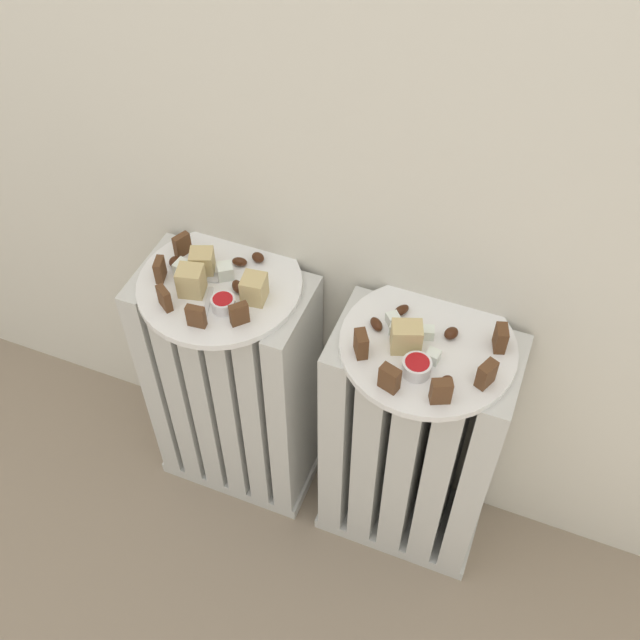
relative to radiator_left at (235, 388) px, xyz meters
name	(u,v)px	position (x,y,z in m)	size (l,w,h in m)	color
ground_plane	(267,608)	(0.18, -0.28, -0.28)	(6.00, 6.00, 0.00)	gray
radiator_left	(235,388)	(0.00, 0.00, 0.00)	(0.32, 0.18, 0.56)	silver
radiator_right	(411,447)	(0.36, 0.00, 0.00)	(0.32, 0.18, 0.56)	silver
plate_left	(220,285)	(0.00, 0.00, 0.29)	(0.28, 0.28, 0.01)	white
plate_right	(428,346)	(0.36, 0.00, 0.29)	(0.28, 0.28, 0.01)	white
dark_cake_slice_left_0	(182,245)	(-0.09, 0.04, 0.32)	(0.03, 0.01, 0.04)	#56351E
dark_cake_slice_left_1	(160,269)	(-0.09, -0.03, 0.32)	(0.03, 0.01, 0.04)	#56351E
dark_cake_slice_left_2	(164,298)	(-0.05, -0.08, 0.32)	(0.03, 0.01, 0.04)	#56351E
dark_cake_slice_left_3	(196,316)	(0.01, -0.10, 0.32)	(0.03, 0.01, 0.04)	#56351E
dark_cake_slice_left_4	(239,314)	(0.07, -0.07, 0.32)	(0.03, 0.01, 0.04)	#56351E
marble_cake_slice_left_0	(191,281)	(-0.03, -0.04, 0.32)	(0.04, 0.04, 0.05)	tan
marble_cake_slice_left_1	(202,262)	(-0.04, 0.02, 0.32)	(0.04, 0.04, 0.04)	tan
marble_cake_slice_left_2	(254,289)	(0.07, -0.01, 0.32)	(0.04, 0.04, 0.05)	tan
turkish_delight_left_0	(225,271)	(0.00, 0.02, 0.31)	(0.03, 0.03, 0.03)	white
turkish_delight_left_1	(183,269)	(-0.06, 0.00, 0.31)	(0.03, 0.03, 0.03)	white
medjool_date_left_0	(240,262)	(0.01, 0.05, 0.30)	(0.03, 0.02, 0.02)	#3D1E0F
medjool_date_left_1	(237,287)	(0.04, -0.01, 0.31)	(0.03, 0.02, 0.02)	#3D1E0F
medjool_date_left_2	(175,261)	(-0.09, 0.01, 0.31)	(0.02, 0.02, 0.02)	#3D1E0F
medjool_date_left_3	(258,257)	(0.04, 0.07, 0.31)	(0.02, 0.02, 0.02)	#3D1E0F
jam_bowl_left	(223,303)	(0.03, -0.05, 0.31)	(0.04, 0.04, 0.02)	white
dark_cake_slice_right_0	(361,344)	(0.27, -0.06, 0.32)	(0.03, 0.02, 0.04)	#56351E
dark_cake_slice_right_1	(390,378)	(0.33, -0.10, 0.32)	(0.03, 0.02, 0.04)	#56351E
dark_cake_slice_right_2	(441,391)	(0.41, -0.10, 0.32)	(0.03, 0.02, 0.04)	#56351E
dark_cake_slice_right_3	(486,374)	(0.46, -0.04, 0.32)	(0.03, 0.02, 0.04)	#56351E
dark_cake_slice_right_4	(501,338)	(0.46, 0.03, 0.32)	(0.03, 0.02, 0.04)	#56351E
marble_cake_slice_right_0	(406,337)	(0.33, -0.02, 0.32)	(0.05, 0.03, 0.05)	tan
turkish_delight_right_0	(428,333)	(0.36, 0.01, 0.31)	(0.02, 0.02, 0.02)	white
turkish_delight_right_1	(433,356)	(0.38, -0.03, 0.31)	(0.02, 0.02, 0.02)	white
turkish_delight_right_2	(393,319)	(0.30, 0.02, 0.31)	(0.02, 0.02, 0.02)	white
turkish_delight_right_3	(396,328)	(0.31, 0.00, 0.31)	(0.02, 0.02, 0.02)	white
medjool_date_right_0	(451,333)	(0.39, 0.03, 0.31)	(0.03, 0.02, 0.02)	#3D1E0F
medjool_date_right_1	(446,381)	(0.41, -0.07, 0.30)	(0.02, 0.02, 0.02)	#3D1E0F
medjool_date_right_2	(401,310)	(0.30, 0.04, 0.30)	(0.03, 0.02, 0.01)	#3D1E0F
medjool_date_right_3	(376,324)	(0.28, 0.00, 0.30)	(0.03, 0.02, 0.02)	#3D1E0F
jam_bowl_right	(417,366)	(0.36, -0.06, 0.31)	(0.04, 0.04, 0.02)	white
fork	(210,292)	(0.00, -0.03, 0.30)	(0.04, 0.10, 0.00)	silver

